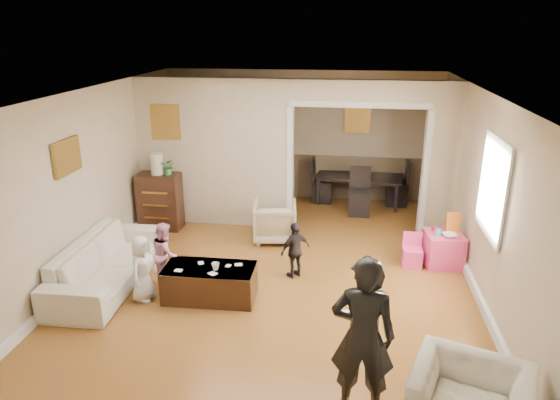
# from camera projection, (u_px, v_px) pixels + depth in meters

# --- Properties ---
(floor) EXTENTS (7.00, 7.00, 0.00)m
(floor) POSITION_uv_depth(u_px,v_px,m) (278.00, 272.00, 7.36)
(floor) COLOR #A66E2B
(floor) RESTS_ON ground
(partition_left) EXTENTS (2.75, 0.18, 2.60)m
(partition_left) POSITION_uv_depth(u_px,v_px,m) (215.00, 153.00, 8.78)
(partition_left) COLOR #C2B48E
(partition_left) RESTS_ON ground
(partition_right) EXTENTS (0.55, 0.18, 2.60)m
(partition_right) POSITION_uv_depth(u_px,v_px,m) (441.00, 161.00, 8.29)
(partition_right) COLOR #C2B48E
(partition_right) RESTS_ON ground
(partition_header) EXTENTS (2.22, 0.18, 0.35)m
(partition_header) POSITION_uv_depth(u_px,v_px,m) (361.00, 91.00, 8.09)
(partition_header) COLOR #C2B48E
(partition_header) RESTS_ON partition_right
(window_pane) EXTENTS (0.03, 0.95, 1.10)m
(window_pane) POSITION_uv_depth(u_px,v_px,m) (494.00, 188.00, 6.12)
(window_pane) COLOR white
(window_pane) RESTS_ON ground
(framed_art_partition) EXTENTS (0.45, 0.03, 0.55)m
(framed_art_partition) POSITION_uv_depth(u_px,v_px,m) (165.00, 122.00, 8.61)
(framed_art_partition) COLOR brown
(framed_art_partition) RESTS_ON partition_left
(framed_art_sofa_wall) EXTENTS (0.03, 0.55, 0.40)m
(framed_art_sofa_wall) POSITION_uv_depth(u_px,v_px,m) (67.00, 157.00, 6.55)
(framed_art_sofa_wall) COLOR brown
(framed_art_alcove) EXTENTS (0.45, 0.03, 0.55)m
(framed_art_alcove) POSITION_uv_depth(u_px,v_px,m) (357.00, 118.00, 9.87)
(framed_art_alcove) COLOR brown
(sofa) EXTENTS (0.92, 2.24, 0.65)m
(sofa) POSITION_uv_depth(u_px,v_px,m) (107.00, 262.00, 6.92)
(sofa) COLOR white
(sofa) RESTS_ON ground
(armchair_back) EXTENTS (0.78, 0.80, 0.65)m
(armchair_back) POSITION_uv_depth(u_px,v_px,m) (275.00, 222.00, 8.35)
(armchair_back) COLOR tan
(armchair_back) RESTS_ON ground
(dresser) EXTENTS (0.73, 0.41, 1.00)m
(dresser) POSITION_uv_depth(u_px,v_px,m) (160.00, 201.00, 8.79)
(dresser) COLOR black
(dresser) RESTS_ON ground
(table_lamp) EXTENTS (0.22, 0.22, 0.36)m
(table_lamp) POSITION_uv_depth(u_px,v_px,m) (157.00, 164.00, 8.56)
(table_lamp) COLOR beige
(table_lamp) RESTS_ON dresser
(potted_plant) EXTENTS (0.26, 0.23, 0.29)m
(potted_plant) POSITION_uv_depth(u_px,v_px,m) (168.00, 166.00, 8.55)
(potted_plant) COLOR #387132
(potted_plant) RESTS_ON dresser
(coffee_table) EXTENTS (1.20, 0.62, 0.44)m
(coffee_table) POSITION_uv_depth(u_px,v_px,m) (210.00, 283.00, 6.59)
(coffee_table) COLOR #3A1F12
(coffee_table) RESTS_ON ground
(coffee_cup) EXTENTS (0.10, 0.10, 0.09)m
(coffee_cup) POSITION_uv_depth(u_px,v_px,m) (216.00, 266.00, 6.44)
(coffee_cup) COLOR silver
(coffee_cup) RESTS_ON coffee_table
(play_table) EXTENTS (0.60, 0.60, 0.51)m
(play_table) POSITION_uv_depth(u_px,v_px,m) (443.00, 249.00, 7.49)
(play_table) COLOR #E33B73
(play_table) RESTS_ON ground
(cereal_box) EXTENTS (0.21, 0.10, 0.30)m
(cereal_box) POSITION_uv_depth(u_px,v_px,m) (453.00, 222.00, 7.44)
(cereal_box) COLOR gold
(cereal_box) RESTS_ON play_table
(cyan_cup) EXTENTS (0.08, 0.08, 0.08)m
(cyan_cup) POSITION_uv_depth(u_px,v_px,m) (438.00, 232.00, 7.36)
(cyan_cup) COLOR #26B3C2
(cyan_cup) RESTS_ON play_table
(toy_block) EXTENTS (0.10, 0.09, 0.05)m
(toy_block) POSITION_uv_depth(u_px,v_px,m) (435.00, 229.00, 7.53)
(toy_block) COLOR #B8172E
(toy_block) RESTS_ON play_table
(play_bowl) EXTENTS (0.23, 0.23, 0.05)m
(play_bowl) POSITION_uv_depth(u_px,v_px,m) (450.00, 236.00, 7.28)
(play_bowl) COLOR white
(play_bowl) RESTS_ON play_table
(dining_table) EXTENTS (1.80, 1.17, 0.59)m
(dining_table) POSITION_uv_depth(u_px,v_px,m) (359.00, 189.00, 10.11)
(dining_table) COLOR black
(dining_table) RESTS_ON ground
(adult_person) EXTENTS (0.60, 0.41, 1.60)m
(adult_person) POSITION_uv_depth(u_px,v_px,m) (363.00, 337.00, 4.46)
(adult_person) COLOR black
(adult_person) RESTS_ON ground
(child_kneel_a) EXTENTS (0.35, 0.47, 0.89)m
(child_kneel_a) POSITION_uv_depth(u_px,v_px,m) (142.00, 269.00, 6.48)
(child_kneel_a) COLOR silver
(child_kneel_a) RESTS_ON ground
(child_kneel_b) EXTENTS (0.48, 0.54, 0.91)m
(child_kneel_b) POSITION_uv_depth(u_px,v_px,m) (166.00, 254.00, 6.88)
(child_kneel_b) COLOR pink
(child_kneel_b) RESTS_ON ground
(child_toddler) EXTENTS (0.50, 0.47, 0.83)m
(child_toddler) POSITION_uv_depth(u_px,v_px,m) (295.00, 250.00, 7.09)
(child_toddler) COLOR black
(child_toddler) RESTS_ON ground
(craft_papers) EXTENTS (0.84, 0.41, 0.00)m
(craft_papers) POSITION_uv_depth(u_px,v_px,m) (211.00, 268.00, 6.50)
(craft_papers) COLOR white
(craft_papers) RESTS_ON coffee_table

